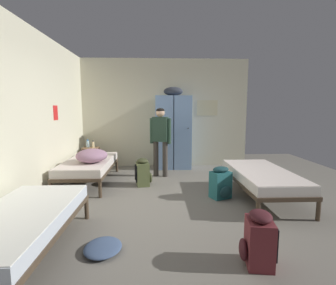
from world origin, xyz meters
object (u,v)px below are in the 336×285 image
bed_left_rear (89,165)px  person_traveler (160,136)px  bed_left_front (19,222)px  lotion_bottle (93,144)px  water_bottle (88,144)px  backpack_olive (143,173)px  bedding_heap (92,156)px  backpack_maroon (258,240)px  shelf_unit (91,156)px  bed_right (262,176)px  locker_bank (173,131)px  clothes_pile_denim (103,247)px  backpack_teal (221,183)px

bed_left_rear → person_traveler: 1.65m
bed_left_front → lotion_bottle: 3.81m
bed_left_rear → water_bottle: (-0.33, 1.17, 0.28)m
person_traveler → lotion_bottle: size_ratio=8.66×
lotion_bottle → backpack_olive: size_ratio=0.32×
bedding_heap → lotion_bottle: bedding_heap is taller
bed_left_front → water_bottle: size_ratio=9.61×
backpack_olive → backpack_maroon: bearing=-64.7°
shelf_unit → bed_right: 4.08m
backpack_olive → person_traveler: bearing=62.3°
locker_bank → backpack_olive: (-0.69, -1.50, -0.71)m
water_bottle → clothes_pile_denim: bearing=-73.1°
person_traveler → lotion_bottle: 1.80m
bed_right → person_traveler: (-1.71, 1.51, 0.55)m
bed_left_front → backpack_maroon: backpack_maroon is taller
bed_left_front → backpack_olive: (1.12, 2.47, -0.12)m
bed_right → backpack_teal: bearing=177.7°
locker_bank → bed_right: bearing=-59.4°
bed_left_rear → bed_right: same height
water_bottle → lotion_bottle: water_bottle is taller
person_traveler → backpack_maroon: person_traveler is taller
water_bottle → shelf_unit: bearing=-14.0°
bedding_heap → backpack_teal: 2.51m
bed_left_front → person_traveler: person_traveler is taller
bed_right → bed_left_front: size_ratio=1.00×
water_bottle → bed_left_front: bearing=-85.1°
water_bottle → backpack_maroon: water_bottle is taller
bed_right → backpack_teal: size_ratio=3.45×
locker_bank → backpack_teal: 2.50m
bed_right → clothes_pile_denim: 2.86m
backpack_maroon → clothes_pile_denim: backpack_maroon is taller
locker_bank → bed_right: (1.38, -2.32, -0.59)m
clothes_pile_denim → water_bottle: bearing=106.9°
water_bottle → backpack_maroon: bearing=-56.2°
locker_bank → backpack_maroon: 4.28m
shelf_unit → backpack_maroon: shelf_unit is taller
bed_right → backpack_olive: 2.23m
bedding_heap → clothes_pile_denim: 2.51m
bed_left_rear → lotion_bottle: lotion_bottle is taller
bed_left_front → lotion_bottle: (-0.18, 3.80, 0.27)m
locker_bank → bedding_heap: locker_bank is taller
person_traveler → lotion_bottle: bearing=158.7°
lotion_bottle → backpack_teal: size_ratio=0.32×
bed_right → lotion_bottle: size_ratio=10.66×
clothes_pile_denim → bedding_heap: bearing=106.4°
water_bottle → backpack_olive: size_ratio=0.36×
bed_right → backpack_maroon: bearing=-113.2°
water_bottle → backpack_maroon: (2.72, -4.08, -0.40)m
locker_bank → backpack_olive: 1.79m
clothes_pile_denim → locker_bank: bearing=75.6°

